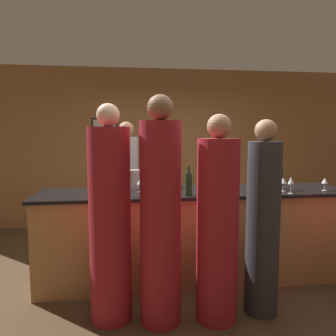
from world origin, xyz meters
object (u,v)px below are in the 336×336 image
at_px(guest_4, 161,219).
at_px(wine_bottle_2, 189,184).
at_px(guest_3, 218,227).
at_px(ice_bucket, 135,179).
at_px(wine_bottle_0, 92,185).
at_px(guest_2, 110,222).
at_px(bartender, 127,195).
at_px(wine_bottle_1, 280,178).
at_px(guest_1, 263,224).

xyz_separation_m(guest_4, wine_bottle_2, (0.35, 0.55, 0.22)).
relative_size(guest_3, ice_bucket, 8.47).
xyz_separation_m(guest_3, wine_bottle_0, (-1.14, 0.71, 0.29)).
distance_m(guest_2, wine_bottle_2, 0.94).
bearing_deg(guest_3, wine_bottle_0, 148.22).
height_order(guest_2, guest_3, guest_2).
distance_m(bartender, guest_2, 1.43).
height_order(guest_3, wine_bottle_0, guest_3).
relative_size(guest_2, guest_4, 0.97).
xyz_separation_m(bartender, guest_2, (-0.16, -1.42, 0.04)).
bearing_deg(wine_bottle_2, wine_bottle_0, 172.39).
bearing_deg(guest_2, guest_4, -12.68).
relative_size(bartender, ice_bucket, 8.39).
relative_size(guest_2, guest_3, 1.05).
height_order(guest_2, wine_bottle_0, guest_2).
bearing_deg(guest_2, wine_bottle_1, 20.27).
bearing_deg(guest_1, ice_bucket, 137.24).
xyz_separation_m(guest_4, wine_bottle_1, (1.47, 0.80, 0.22)).
height_order(guest_3, guest_4, guest_4).
height_order(bartender, guest_4, guest_4).
bearing_deg(guest_1, wine_bottle_2, 139.07).
bearing_deg(guest_4, wine_bottle_2, 57.27).
relative_size(bartender, guest_3, 0.99).
height_order(wine_bottle_0, wine_bottle_2, wine_bottle_2).
bearing_deg(ice_bucket, wine_bottle_1, -9.51).
bearing_deg(wine_bottle_1, guest_4, -151.42).
relative_size(guest_4, wine_bottle_1, 6.11).
relative_size(guest_2, ice_bucket, 8.89).
height_order(guest_4, ice_bucket, guest_4).
height_order(guest_1, ice_bucket, guest_1).
bearing_deg(guest_1, guest_3, -172.26).
relative_size(guest_4, wine_bottle_2, 6.46).
bearing_deg(guest_3, ice_bucket, 121.86).
distance_m(guest_2, guest_4, 0.45).
bearing_deg(wine_bottle_1, guest_1, -124.49).
distance_m(bartender, guest_4, 1.55).
xyz_separation_m(bartender, guest_1, (1.22, -1.49, -0.01)).
height_order(wine_bottle_1, ice_bucket, wine_bottle_1).
bearing_deg(bartender, wine_bottle_1, 157.54).
xyz_separation_m(guest_3, guest_4, (-0.50, 0.03, 0.08)).
height_order(wine_bottle_0, wine_bottle_1, wine_bottle_1).
relative_size(guest_3, wine_bottle_1, 5.62).
height_order(guest_2, guest_4, guest_4).
distance_m(guest_1, wine_bottle_1, 0.98).
distance_m(guest_3, guest_4, 0.51).
bearing_deg(guest_2, guest_1, -2.67).
relative_size(wine_bottle_2, ice_bucket, 1.42).
distance_m(guest_1, wine_bottle_2, 0.84).
bearing_deg(guest_4, ice_bucket, 99.85).
relative_size(bartender, wine_bottle_2, 5.89).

